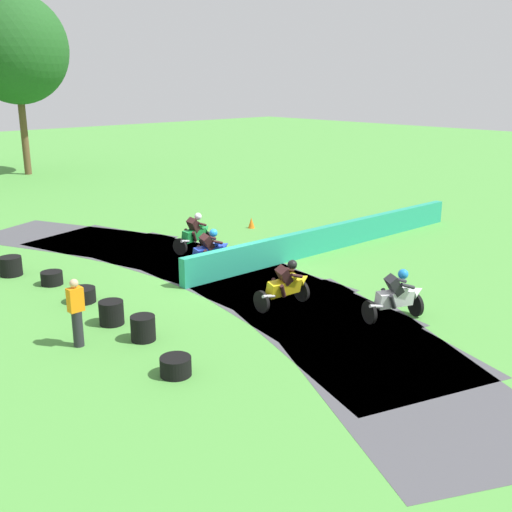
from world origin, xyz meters
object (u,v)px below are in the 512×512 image
Objects in this scene: motorcycle_trailing_blue at (210,250)px; traffic_cone at (251,223)px; tire_stack_near at (176,366)px; track_marshal at (76,313)px; motorcycle_chase_yellow at (286,284)px; motorcycle_fourth_green at (195,233)px; motorcycle_lead_white at (397,296)px; tire_stack_mid_a at (143,328)px; tire_stack_mid_b at (111,313)px; tire_stack_far at (83,295)px; tire_stack_extra_a at (52,278)px; tire_stack_extra_b at (11,266)px.

traffic_cone is at bearing 34.20° from motorcycle_trailing_blue.
track_marshal reaches higher than tire_stack_near.
motorcycle_chase_yellow is 6.46m from motorcycle_fourth_green.
track_marshal is (-6.72, 4.09, 0.16)m from motorcycle_lead_white.
tire_stack_mid_a is 0.97× the size of tire_stack_mid_b.
motorcycle_chase_yellow reaches higher than tire_stack_far.
tire_stack_mid_b is at bearing 27.75° from track_marshal.
tire_stack_far is at bearing 83.12° from tire_stack_mid_b.
tire_stack_mid_a and tire_stack_mid_b have the same top height.
tire_stack_mid_a is 3.35m from tire_stack_far.
traffic_cone is (9.56, 6.60, -0.08)m from tire_stack_mid_a.
motorcycle_chase_yellow is 5.54m from track_marshal.
motorcycle_trailing_blue is at bearing -25.03° from tire_stack_extra_a.
motorcycle_chase_yellow reaches higher than tire_stack_mid_a.
traffic_cone is at bearing 40.48° from tire_stack_near.
traffic_cone is at bearing 28.41° from track_marshal.
motorcycle_fourth_green is 5.96m from tire_stack_far.
motorcycle_fourth_green reaches higher than tire_stack_extra_b.
track_marshal reaches higher than motorcycle_fourth_green.
motorcycle_trailing_blue is 4.91m from tire_stack_extra_a.
track_marshal reaches higher than motorcycle_chase_yellow.
tire_stack_mid_b is (-5.80, -4.06, -0.36)m from motorcycle_fourth_green.
motorcycle_fourth_green is (1.72, 6.23, 0.01)m from motorcycle_chase_yellow.
tire_stack_near is 13.22m from traffic_cone.
tire_stack_far is 1.11× the size of tire_stack_extra_a.
tire_stack_extra_a is 0.93× the size of tire_stack_extra_b.
tire_stack_extra_a is (-3.79, 6.13, -0.44)m from motorcycle_chase_yellow.
tire_stack_mid_a is (-5.77, -5.45, -0.36)m from motorcycle_fourth_green.
traffic_cone is (9.35, 3.25, 0.02)m from tire_stack_far.
motorcycle_trailing_blue is 2.72× the size of tire_stack_mid_b.
motorcycle_lead_white reaches higher than motorcycle_chase_yellow.
track_marshal reaches higher than motorcycle_trailing_blue.
motorcycle_chase_yellow reaches higher than tire_stack_extra_b.
motorcycle_chase_yellow is 4.63m from tire_stack_mid_b.
tire_stack_far is 3.07m from track_marshal.
tire_stack_mid_a and tire_stack_extra_b have the same top height.
tire_stack_extra_a is 1.81m from tire_stack_extra_b.
tire_stack_mid_a is 0.93× the size of tire_stack_extra_a.
motorcycle_chase_yellow is 1.01× the size of motorcycle_trailing_blue.
motorcycle_lead_white is 3.82× the size of traffic_cone.
traffic_cone is at bearing 7.61° from tire_stack_extra_a.
tire_stack_mid_a is 0.87× the size of tire_stack_extra_b.
tire_stack_extra_b is at bearing 177.17° from traffic_cone.
tire_stack_mid_b and tire_stack_extra_b have the same top height.
tire_stack_far is (-5.23, 6.70, -0.46)m from motorcycle_lead_white.
tire_stack_extra_b is at bearing 142.58° from motorcycle_trailing_blue.
tire_stack_extra_b is (-0.48, 3.74, 0.10)m from tire_stack_far.
motorcycle_chase_yellow is 2.57× the size of tire_stack_near.
tire_stack_extra_b is at bearing 118.72° from motorcycle_lead_white.
traffic_cone is (10.84, 5.86, -0.60)m from track_marshal.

